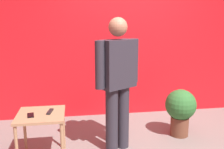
# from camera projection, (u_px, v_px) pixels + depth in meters

# --- Properties ---
(back_wall_red) EXTENTS (5.31, 0.12, 3.37)m
(back_wall_red) POSITION_uv_depth(u_px,v_px,m) (132.00, 19.00, 4.27)
(back_wall_red) COLOR red
(back_wall_red) RESTS_ON ground_plane
(standing_person) EXTENTS (0.62, 0.44, 1.69)m
(standing_person) POSITION_uv_depth(u_px,v_px,m) (118.00, 78.00, 3.08)
(standing_person) COLOR #2D2D38
(standing_person) RESTS_ON ground_plane
(side_table) EXTENTS (0.54, 0.54, 0.59)m
(side_table) POSITION_uv_depth(u_px,v_px,m) (41.00, 121.00, 2.90)
(side_table) COLOR tan
(side_table) RESTS_ON ground_plane
(cell_phone) EXTENTS (0.09, 0.15, 0.01)m
(cell_phone) POSITION_uv_depth(u_px,v_px,m) (31.00, 115.00, 2.82)
(cell_phone) COLOR black
(cell_phone) RESTS_ON side_table
(tv_remote) EXTENTS (0.07, 0.18, 0.02)m
(tv_remote) POSITION_uv_depth(u_px,v_px,m) (50.00, 112.00, 2.92)
(tv_remote) COLOR black
(tv_remote) RESTS_ON side_table
(potted_plant) EXTENTS (0.44, 0.44, 0.69)m
(potted_plant) POSITION_uv_depth(u_px,v_px,m) (180.00, 109.00, 3.59)
(potted_plant) COLOR brown
(potted_plant) RESTS_ON ground_plane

